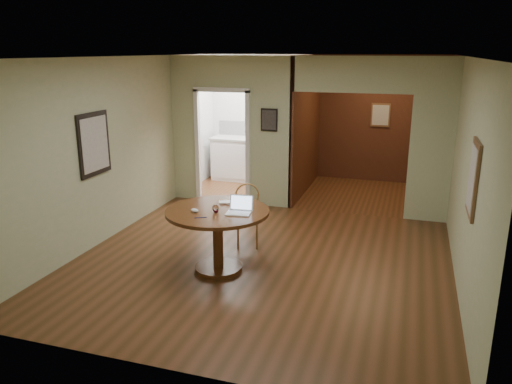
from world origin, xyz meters
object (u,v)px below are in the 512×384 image
(open_laptop, at_px, (240,208))
(closed_laptop, at_px, (230,203))
(chair, at_px, (247,211))
(dining_table, at_px, (218,226))

(open_laptop, bearing_deg, closed_laptop, 122.52)
(chair, bearing_deg, open_laptop, -95.50)
(dining_table, xyz_separation_m, open_laptop, (0.31, -0.01, 0.27))
(closed_laptop, bearing_deg, chair, 66.73)
(chair, height_order, open_laptop, open_laptop)
(dining_table, height_order, chair, chair)
(closed_laptop, bearing_deg, dining_table, -126.31)
(dining_table, xyz_separation_m, closed_laptop, (0.07, 0.29, 0.23))
(chair, xyz_separation_m, closed_laptop, (-0.01, -0.69, 0.33))
(dining_table, relative_size, chair, 1.45)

